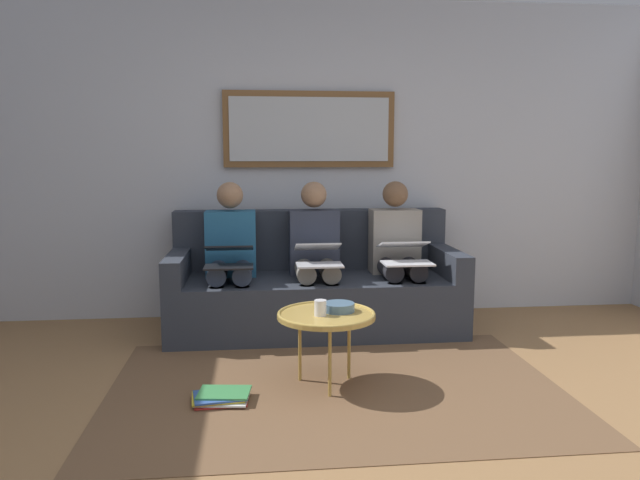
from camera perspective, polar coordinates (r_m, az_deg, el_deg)
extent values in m
cube|color=olive|center=(2.85, 3.90, -21.13)|extent=(6.00, 5.20, 0.10)
cube|color=#B7BCC6|center=(5.07, -1.09, 7.59)|extent=(6.00, 0.12, 2.60)
cube|color=brown|center=(3.59, 1.49, -13.81)|extent=(2.60, 1.80, 0.01)
cube|color=#2D333D|center=(4.66, -0.46, -5.98)|extent=(2.20, 0.90, 0.42)
cube|color=#2D333D|center=(4.92, -0.87, 0.10)|extent=(2.20, 0.20, 0.48)
cube|color=#2D333D|center=(4.81, 11.85, -1.95)|extent=(0.14, 0.90, 0.20)
cube|color=#2D333D|center=(4.61, -13.31, -2.41)|extent=(0.14, 0.90, 0.20)
cube|color=brown|center=(4.99, -1.01, 10.46)|extent=(1.40, 0.04, 0.61)
cube|color=#B2B7BC|center=(4.96, -0.98, 10.47)|extent=(1.30, 0.01, 0.51)
cylinder|color=tan|center=(3.50, 0.60, -7.20)|extent=(0.57, 0.57, 0.03)
torus|color=tan|center=(3.50, 0.60, -7.00)|extent=(0.57, 0.57, 0.02)
cylinder|color=#B28E42|center=(3.40, 0.94, -11.47)|extent=(0.02, 0.02, 0.41)
cylinder|color=#B28E42|center=(3.66, 2.77, -10.05)|extent=(0.02, 0.02, 0.41)
cylinder|color=#B28E42|center=(3.63, -1.93, -10.21)|extent=(0.02, 0.02, 0.41)
cylinder|color=silver|center=(3.44, 0.03, -6.46)|extent=(0.07, 0.07, 0.09)
cylinder|color=slate|center=(3.54, 1.80, -6.38)|extent=(0.19, 0.19, 0.05)
cube|color=gray|center=(4.78, 7.08, -0.08)|extent=(0.38, 0.22, 0.50)
sphere|color=brown|center=(4.74, 7.15, 4.35)|extent=(0.20, 0.20, 0.20)
cylinder|color=#232328|center=(4.63, 8.72, -2.64)|extent=(0.14, 0.42, 0.14)
cylinder|color=#232328|center=(4.58, 6.54, -2.70)|extent=(0.14, 0.42, 0.14)
cylinder|color=#232328|center=(4.49, 9.33, -6.65)|extent=(0.11, 0.11, 0.42)
cylinder|color=#232328|center=(4.45, 7.07, -6.75)|extent=(0.11, 0.11, 0.42)
cube|color=white|center=(4.39, 8.30, -2.20)|extent=(0.36, 0.23, 0.01)
cube|color=white|center=(4.51, 7.87, -0.42)|extent=(0.36, 0.22, 0.07)
cube|color=#A5C6EA|center=(4.51, 7.89, -0.38)|extent=(0.32, 0.20, 0.06)
cube|color=#2D3342|center=(4.67, -0.59, -0.20)|extent=(0.38, 0.22, 0.50)
sphere|color=#997051|center=(4.63, -0.59, 4.33)|extent=(0.20, 0.20, 0.20)
cylinder|color=gray|center=(4.51, 0.81, -2.83)|extent=(0.14, 0.42, 0.14)
cylinder|color=gray|center=(4.49, -1.47, -2.88)|extent=(0.14, 0.42, 0.14)
cylinder|color=gray|center=(4.37, 1.14, -6.96)|extent=(0.11, 0.11, 0.42)
cylinder|color=gray|center=(4.35, -1.23, -7.03)|extent=(0.11, 0.11, 0.42)
cube|color=silver|center=(4.28, -0.04, -2.39)|extent=(0.33, 0.22, 0.01)
cube|color=silver|center=(4.40, -0.24, -0.63)|extent=(0.33, 0.21, 0.08)
cube|color=#A5C6EA|center=(4.40, -0.24, -0.59)|extent=(0.29, 0.18, 0.06)
cube|color=#235B84|center=(4.65, -8.45, -0.32)|extent=(0.38, 0.22, 0.50)
sphere|color=#997051|center=(4.62, -8.55, 4.23)|extent=(0.20, 0.20, 0.20)
cylinder|color=#384256|center=(4.47, -7.36, -2.97)|extent=(0.14, 0.42, 0.14)
cylinder|color=#384256|center=(4.48, -9.66, -3.00)|extent=(0.14, 0.42, 0.14)
cylinder|color=#384256|center=(4.33, -7.35, -7.14)|extent=(0.11, 0.11, 0.42)
cylinder|color=#384256|center=(4.34, -9.74, -7.16)|extent=(0.11, 0.11, 0.42)
cube|color=black|center=(4.26, -8.65, -2.52)|extent=(0.34, 0.22, 0.01)
cube|color=black|center=(4.37, -8.60, -0.77)|extent=(0.34, 0.21, 0.07)
cube|color=#A5C6EA|center=(4.37, -8.61, -0.73)|extent=(0.31, 0.19, 0.05)
cube|color=red|center=(3.44, -9.38, -14.80)|extent=(0.29, 0.22, 0.01)
cube|color=white|center=(3.43, -9.26, -14.71)|extent=(0.30, 0.23, 0.01)
cube|color=yellow|center=(3.44, -9.66, -14.49)|extent=(0.30, 0.23, 0.01)
cube|color=#33569E|center=(3.43, -9.49, -14.37)|extent=(0.31, 0.24, 0.01)
cube|color=#3D8C4C|center=(3.44, -9.09, -14.10)|extent=(0.30, 0.23, 0.01)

